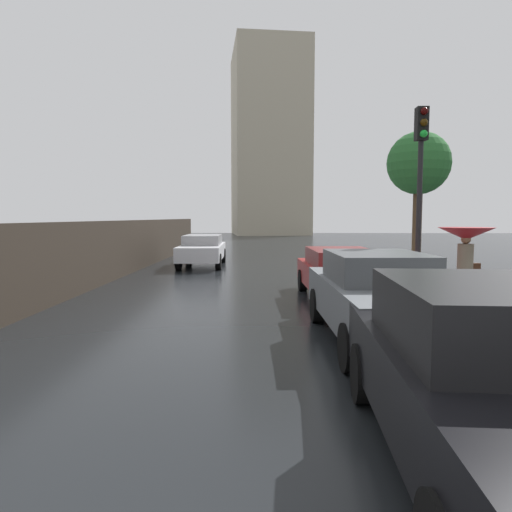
{
  "coord_description": "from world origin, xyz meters",
  "views": [
    {
      "loc": [
        0.8,
        -0.91,
        2.11
      ],
      "look_at": [
        0.62,
        8.32,
        1.32
      ],
      "focal_mm": 32.33,
      "sensor_mm": 36.0,
      "label": 1
    }
  ],
  "objects": [
    {
      "name": "traffic_light",
      "position": [
        4.38,
        9.89,
        3.23
      ],
      "size": [
        0.26,
        0.39,
        4.47
      ],
      "color": "black",
      "rests_on": "sidewalk_strip"
    },
    {
      "name": "car_black_far_ahead",
      "position": [
        2.69,
        2.77,
        0.81
      ],
      "size": [
        2.08,
        4.4,
        1.56
      ],
      "rotation": [
        0.0,
        0.0,
        -0.05
      ],
      "color": "black",
      "rests_on": "ground"
    },
    {
      "name": "pedestrian_with_umbrella_near",
      "position": [
        5.23,
        9.31,
        1.59
      ],
      "size": [
        1.19,
        1.19,
        1.74
      ],
      "rotation": [
        0.0,
        0.0,
        0.15
      ],
      "color": "black",
      "rests_on": "sidewalk_strip"
    },
    {
      "name": "street_tree_near",
      "position": [
        6.84,
        17.56,
        4.15
      ],
      "size": [
        2.46,
        2.46,
        5.45
      ],
      "color": "#4C3823",
      "rests_on": "ground"
    },
    {
      "name": "distant_tower",
      "position": [
        1.22,
        56.18,
        11.09
      ],
      "size": [
        9.94,
        12.42,
        22.18
      ],
      "color": "#B2A88E",
      "rests_on": "ground"
    },
    {
      "name": "car_red_mid_road",
      "position": [
        2.75,
        10.77,
        0.7
      ],
      "size": [
        1.98,
        4.45,
        1.29
      ],
      "rotation": [
        0.0,
        0.0,
        0.04
      ],
      "color": "maroon",
      "rests_on": "ground"
    },
    {
      "name": "car_white_near_kerb",
      "position": [
        -1.9,
        18.81,
        0.72
      ],
      "size": [
        1.91,
        4.56,
        1.33
      ],
      "rotation": [
        0.0,
        0.0,
        3.17
      ],
      "color": "silver",
      "rests_on": "ground"
    },
    {
      "name": "car_grey_far_lane",
      "position": [
        2.69,
        6.76,
        0.78
      ],
      "size": [
        1.92,
        4.59,
        1.51
      ],
      "rotation": [
        0.0,
        0.0,
        0.03
      ],
      "color": "slate",
      "rests_on": "ground"
    }
  ]
}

